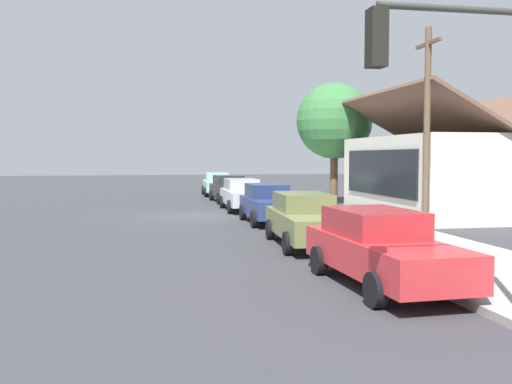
{
  "coord_description": "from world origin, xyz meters",
  "views": [
    {
      "loc": [
        25.95,
        -2.15,
        2.73
      ],
      "look_at": [
        1.5,
        2.63,
        1.18
      ],
      "focal_mm": 40.14,
      "sensor_mm": 36.0,
      "label": 1
    }
  ],
  "objects_px": {
    "car_olive": "(305,219)",
    "shade_tree": "(334,121)",
    "car_seafoam": "(217,184)",
    "car_cherry": "(381,247)",
    "traffic_light_main": "(477,103)",
    "car_charcoal": "(229,188)",
    "car_silver": "(242,194)",
    "utility_pole_wooden": "(427,124)",
    "car_navy": "(268,203)",
    "fire_hydrant_red": "(297,209)"
  },
  "relations": [
    {
      "from": "car_silver",
      "to": "shade_tree",
      "type": "xyz_separation_m",
      "value": [
        -2.66,
        5.76,
        3.91
      ]
    },
    {
      "from": "car_silver",
      "to": "car_navy",
      "type": "xyz_separation_m",
      "value": [
        5.65,
        0.11,
        -0.0
      ]
    },
    {
      "from": "car_seafoam",
      "to": "utility_pole_wooden",
      "type": "relative_size",
      "value": 0.6
    },
    {
      "from": "car_olive",
      "to": "shade_tree",
      "type": "relative_size",
      "value": 0.72
    },
    {
      "from": "utility_pole_wooden",
      "to": "fire_hydrant_red",
      "type": "xyz_separation_m",
      "value": [
        -3.64,
        -4.0,
        -3.43
      ]
    },
    {
      "from": "traffic_light_main",
      "to": "car_olive",
      "type": "bearing_deg",
      "value": 179.14
    },
    {
      "from": "car_navy",
      "to": "traffic_light_main",
      "type": "height_order",
      "value": "traffic_light_main"
    },
    {
      "from": "car_seafoam",
      "to": "car_charcoal",
      "type": "relative_size",
      "value": 0.95
    },
    {
      "from": "car_silver",
      "to": "utility_pole_wooden",
      "type": "xyz_separation_m",
      "value": [
        8.75,
        5.48,
        3.11
      ]
    },
    {
      "from": "car_charcoal",
      "to": "car_silver",
      "type": "relative_size",
      "value": 0.97
    },
    {
      "from": "car_olive",
      "to": "car_cherry",
      "type": "bearing_deg",
      "value": 3.56
    },
    {
      "from": "car_charcoal",
      "to": "utility_pole_wooden",
      "type": "xyz_separation_m",
      "value": [
        14.22,
        5.34,
        3.11
      ]
    },
    {
      "from": "car_charcoal",
      "to": "utility_pole_wooden",
      "type": "bearing_deg",
      "value": 18.55
    },
    {
      "from": "car_seafoam",
      "to": "car_navy",
      "type": "distance_m",
      "value": 17.02
    },
    {
      "from": "car_olive",
      "to": "traffic_light_main",
      "type": "height_order",
      "value": "traffic_light_main"
    },
    {
      "from": "car_charcoal",
      "to": "car_olive",
      "type": "height_order",
      "value": "same"
    },
    {
      "from": "car_silver",
      "to": "car_navy",
      "type": "relative_size",
      "value": 1.1
    },
    {
      "from": "car_cherry",
      "to": "utility_pole_wooden",
      "type": "distance_m",
      "value": 10.63
    },
    {
      "from": "car_navy",
      "to": "car_olive",
      "type": "xyz_separation_m",
      "value": [
        6.03,
        -0.15,
        0.0
      ]
    },
    {
      "from": "car_silver",
      "to": "car_navy",
      "type": "height_order",
      "value": "same"
    },
    {
      "from": "car_silver",
      "to": "car_cherry",
      "type": "height_order",
      "value": "same"
    },
    {
      "from": "car_cherry",
      "to": "traffic_light_main",
      "type": "bearing_deg",
      "value": -4.95
    },
    {
      "from": "car_cherry",
      "to": "traffic_light_main",
      "type": "height_order",
      "value": "traffic_light_main"
    },
    {
      "from": "car_charcoal",
      "to": "car_silver",
      "type": "height_order",
      "value": "same"
    },
    {
      "from": "car_charcoal",
      "to": "car_navy",
      "type": "bearing_deg",
      "value": -2.19
    },
    {
      "from": "car_seafoam",
      "to": "car_silver",
      "type": "relative_size",
      "value": 0.92
    },
    {
      "from": "traffic_light_main",
      "to": "utility_pole_wooden",
      "type": "distance_m",
      "value": 13.52
    },
    {
      "from": "car_navy",
      "to": "fire_hydrant_red",
      "type": "xyz_separation_m",
      "value": [
        -0.54,
        1.37,
        -0.32
      ]
    },
    {
      "from": "shade_tree",
      "to": "utility_pole_wooden",
      "type": "relative_size",
      "value": 0.92
    },
    {
      "from": "car_charcoal",
      "to": "traffic_light_main",
      "type": "relative_size",
      "value": 0.91
    },
    {
      "from": "utility_pole_wooden",
      "to": "car_olive",
      "type": "bearing_deg",
      "value": -62.0
    },
    {
      "from": "utility_pole_wooden",
      "to": "car_charcoal",
      "type": "bearing_deg",
      "value": -159.42
    },
    {
      "from": "car_charcoal",
      "to": "car_olive",
      "type": "distance_m",
      "value": 17.16
    },
    {
      "from": "shade_tree",
      "to": "car_silver",
      "type": "bearing_deg",
      "value": -65.23
    },
    {
      "from": "car_seafoam",
      "to": "car_silver",
      "type": "bearing_deg",
      "value": 1.7
    },
    {
      "from": "shade_tree",
      "to": "fire_hydrant_red",
      "type": "distance_m",
      "value": 9.83
    },
    {
      "from": "car_navy",
      "to": "utility_pole_wooden",
      "type": "xyz_separation_m",
      "value": [
        3.09,
        5.37,
        3.12
      ]
    },
    {
      "from": "car_silver",
      "to": "fire_hydrant_red",
      "type": "height_order",
      "value": "car_silver"
    },
    {
      "from": "fire_hydrant_red",
      "to": "traffic_light_main",
      "type": "bearing_deg",
      "value": -5.96
    },
    {
      "from": "car_olive",
      "to": "utility_pole_wooden",
      "type": "bearing_deg",
      "value": 121.17
    },
    {
      "from": "car_navy",
      "to": "shade_tree",
      "type": "distance_m",
      "value": 10.79
    },
    {
      "from": "car_navy",
      "to": "car_olive",
      "type": "relative_size",
      "value": 0.89
    },
    {
      "from": "shade_tree",
      "to": "fire_hydrant_red",
      "type": "bearing_deg",
      "value": -28.86
    },
    {
      "from": "car_seafoam",
      "to": "car_cherry",
      "type": "bearing_deg",
      "value": 2.08
    },
    {
      "from": "car_olive",
      "to": "traffic_light_main",
      "type": "xyz_separation_m",
      "value": [
        9.33,
        -0.14,
        2.68
      ]
    },
    {
      "from": "car_seafoam",
      "to": "traffic_light_main",
      "type": "xyz_separation_m",
      "value": [
        32.38,
        -0.31,
        2.68
      ]
    },
    {
      "from": "car_olive",
      "to": "car_cherry",
      "type": "relative_size",
      "value": 1.01
    },
    {
      "from": "car_olive",
      "to": "fire_hydrant_red",
      "type": "bearing_deg",
      "value": 170.14
    },
    {
      "from": "traffic_light_main",
      "to": "utility_pole_wooden",
      "type": "relative_size",
      "value": 0.69
    },
    {
      "from": "car_cherry",
      "to": "fire_hydrant_red",
      "type": "xyz_separation_m",
      "value": [
        -12.19,
        1.48,
        -0.32
      ]
    }
  ]
}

